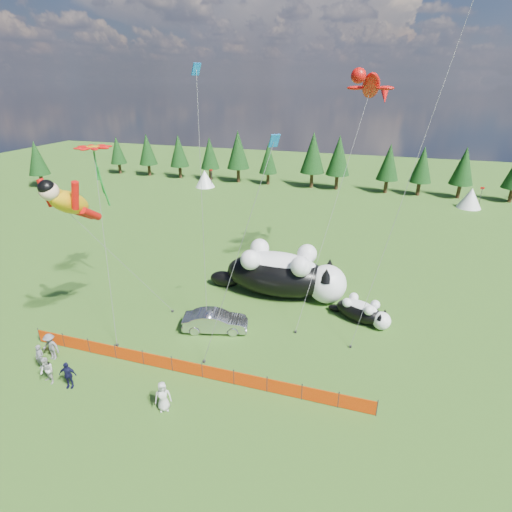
{
  "coord_description": "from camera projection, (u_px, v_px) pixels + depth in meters",
  "views": [
    {
      "loc": [
        9.69,
        -20.09,
        16.27
      ],
      "look_at": [
        2.16,
        4.0,
        5.16
      ],
      "focal_mm": 28.0,
      "sensor_mm": 36.0,
      "label": 1
    }
  ],
  "objects": [
    {
      "name": "cat_large",
      "position": [
        284.0,
        273.0,
        32.33
      ],
      "size": [
        11.52,
        4.12,
        4.17
      ],
      "rotation": [
        0.0,
        0.0,
        0.0
      ],
      "color": "black",
      "rests_on": "ground"
    },
    {
      "name": "safety_fence",
      "position": [
        187.0,
        367.0,
        23.93
      ],
      "size": [
        22.06,
        0.06,
        1.1
      ],
      "color": "#262626",
      "rests_on": "ground"
    },
    {
      "name": "cat_small",
      "position": [
        362.0,
        311.0,
        29.11
      ],
      "size": [
        4.66,
        2.97,
        1.76
      ],
      "rotation": [
        0.0,
        0.0,
        -0.39
      ],
      "color": "black",
      "rests_on": "ground"
    },
    {
      "name": "spectator_e",
      "position": [
        163.0,
        396.0,
        21.19
      ],
      "size": [
        1.04,
        0.92,
        1.79
      ],
      "primitive_type": "imported",
      "rotation": [
        0.0,
        0.0,
        0.51
      ],
      "color": "beige",
      "rests_on": "ground"
    },
    {
      "name": "ground",
      "position": [
        208.0,
        345.0,
        26.75
      ],
      "size": [
        160.0,
        160.0,
        0.0
      ],
      "primitive_type": "plane",
      "color": "#103B0A",
      "rests_on": "ground"
    },
    {
      "name": "flower_kite",
      "position": [
        93.0,
        150.0,
        27.53
      ],
      "size": [
        5.3,
        6.91,
        13.56
      ],
      "color": "red",
      "rests_on": "ground"
    },
    {
      "name": "spectator_a",
      "position": [
        40.0,
        357.0,
        24.26
      ],
      "size": [
        0.64,
        0.44,
        1.69
      ],
      "primitive_type": "imported",
      "rotation": [
        0.0,
        0.0,
        0.05
      ],
      "color": "slate",
      "rests_on": "ground"
    },
    {
      "name": "festival_tents",
      "position": [
        387.0,
        192.0,
        58.12
      ],
      "size": [
        50.0,
        3.2,
        2.8
      ],
      "primitive_type": null,
      "color": "white",
      "rests_on": "ground"
    },
    {
      "name": "diamond_kite_c",
      "position": [
        270.0,
        155.0,
        20.4
      ],
      "size": [
        4.34,
        2.2,
        14.38
      ],
      "color": "#0C68BD",
      "rests_on": "ground"
    },
    {
      "name": "spectator_b",
      "position": [
        47.0,
        371.0,
        23.08
      ],
      "size": [
        0.97,
        0.75,
        1.76
      ],
      "primitive_type": "imported",
      "rotation": [
        0.0,
        0.0,
        -0.33
      ],
      "color": "beige",
      "rests_on": "ground"
    },
    {
      "name": "superhero_kite",
      "position": [
        69.0,
        202.0,
        23.88
      ],
      "size": [
        6.05,
        6.99,
        12.3
      ],
      "color": "#D79E0B",
      "rests_on": "ground"
    },
    {
      "name": "spectator_c",
      "position": [
        68.0,
        375.0,
        22.79
      ],
      "size": [
        1.11,
        0.76,
        1.72
      ],
      "primitive_type": "imported",
      "rotation": [
        0.0,
        0.0,
        0.26
      ],
      "color": "#121334",
      "rests_on": "ground"
    },
    {
      "name": "diamond_kite_a",
      "position": [
        197.0,
        83.0,
        25.41
      ],
      "size": [
        1.92,
        4.36,
        17.81
      ],
      "color": "#0C68BD",
      "rests_on": "ground"
    },
    {
      "name": "tree_line",
      "position": [
        319.0,
        164.0,
        64.45
      ],
      "size": [
        90.0,
        4.0,
        8.0
      ],
      "primitive_type": null,
      "color": "black",
      "rests_on": "ground"
    },
    {
      "name": "spectator_d",
      "position": [
        51.0,
        347.0,
        25.1
      ],
      "size": [
        1.2,
        0.63,
        1.84
      ],
      "primitive_type": "imported",
      "rotation": [
        0.0,
        0.0,
        0.02
      ],
      "color": "slate",
      "rests_on": "ground"
    },
    {
      "name": "gecko_kite",
      "position": [
        371.0,
        86.0,
        28.59
      ],
      "size": [
        4.92,
        12.37,
        18.38
      ],
      "color": "red",
      "rests_on": "ground"
    },
    {
      "name": "car",
      "position": [
        215.0,
        321.0,
        28.07
      ],
      "size": [
        4.8,
        2.72,
        1.5
      ],
      "primitive_type": "imported",
      "rotation": [
        0.0,
        0.0,
        1.84
      ],
      "color": "#BCBCC1",
      "rests_on": "ground"
    }
  ]
}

